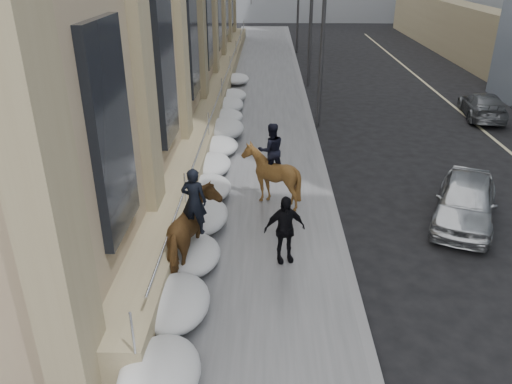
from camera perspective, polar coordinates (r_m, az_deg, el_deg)
ground at (r=11.39m, az=-1.59°, el=-14.46°), size 140.00×140.00×0.00m
sidewalk at (r=20.09m, az=-0.20°, el=4.27°), size 5.00×80.00×0.12m
curb at (r=20.19m, az=7.27°, el=4.17°), size 0.24×80.00×0.12m
streetlight_mid at (r=23.01m, az=7.27°, el=18.41°), size 1.71×0.24×8.00m
traffic_signal at (r=30.95m, az=4.49°, el=19.20°), size 4.10×0.22×6.00m
snow_bank at (r=18.28m, az=-4.82°, el=3.35°), size 1.70×18.10×0.76m
mounted_horse_left at (r=12.46m, az=-7.18°, el=-4.36°), size 1.34×2.41×2.63m
mounted_horse_right at (r=15.62m, az=1.70°, el=2.37°), size 1.93×2.06×2.61m
pedestrian at (r=12.68m, az=3.27°, el=-4.27°), size 1.15×0.69×1.83m
car_silver at (r=16.09m, az=22.85°, el=-0.92°), size 3.16×4.47×1.41m
car_grey at (r=27.35m, az=24.47°, el=8.99°), size 2.39×4.49×1.24m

